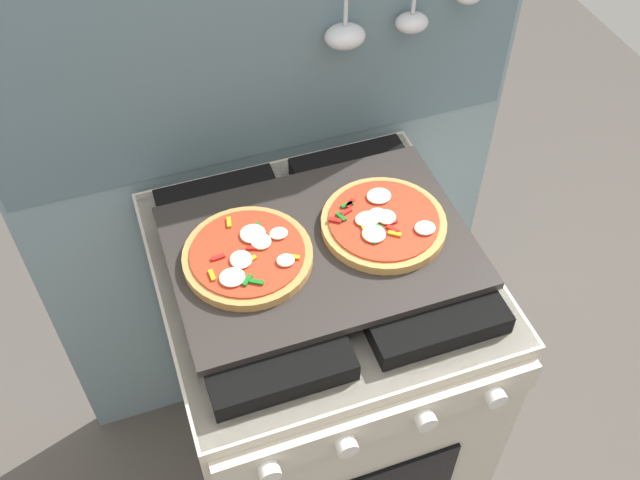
% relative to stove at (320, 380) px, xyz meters
% --- Properties ---
extents(ground_plane, '(4.00, 4.00, 0.00)m').
position_rel_stove_xyz_m(ground_plane, '(0.00, 0.00, -0.45)').
color(ground_plane, '#4C4742').
extents(kitchen_backsplash, '(1.10, 0.09, 1.55)m').
position_rel_stove_xyz_m(kitchen_backsplash, '(0.00, 0.34, 0.34)').
color(kitchen_backsplash, '#7A939E').
rests_on(kitchen_backsplash, ground_plane).
extents(stove, '(0.60, 0.64, 0.90)m').
position_rel_stove_xyz_m(stove, '(0.00, 0.00, 0.00)').
color(stove, beige).
rests_on(stove, ground_plane).
extents(baking_tray, '(0.54, 0.38, 0.02)m').
position_rel_stove_xyz_m(baking_tray, '(0.00, 0.00, 0.46)').
color(baking_tray, '#2D2826').
rests_on(baking_tray, stove).
extents(pizza_left, '(0.23, 0.23, 0.03)m').
position_rel_stove_xyz_m(pizza_left, '(-0.13, 0.01, 0.48)').
color(pizza_left, '#C18947').
rests_on(pizza_left, baking_tray).
extents(pizza_right, '(0.23, 0.23, 0.03)m').
position_rel_stove_xyz_m(pizza_right, '(0.12, 0.00, 0.48)').
color(pizza_right, tan).
rests_on(pizza_right, baking_tray).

